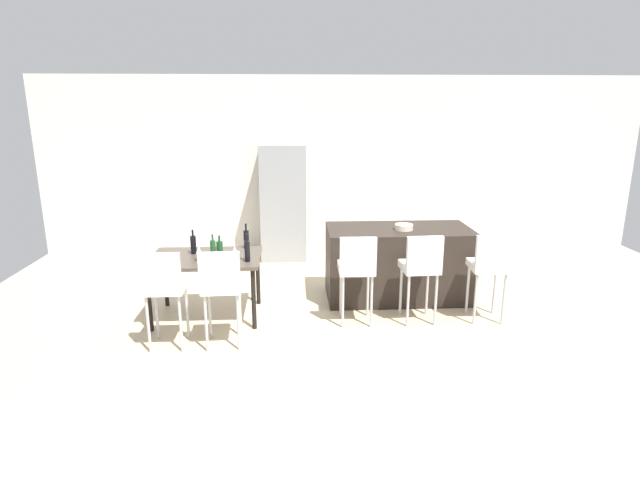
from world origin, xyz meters
The scene contains 19 objects.
ground_plane centered at (0.00, 0.00, 0.00)m, with size 10.00×10.00×0.00m, color #C6B28E.
back_wall centered at (0.00, 3.01, 1.45)m, with size 10.00×0.12×2.90m, color silver.
kitchen_island centered at (0.48, 0.67, 0.46)m, with size 1.82×0.88×0.92m, color black.
bar_chair_left centered at (-0.16, -0.16, 0.70)m, with size 0.41×0.41×1.05m.
bar_chair_middle centered at (0.57, -0.16, 0.70)m, with size 0.42×0.42×1.05m.
bar_chair_right centered at (1.35, -0.16, 0.70)m, with size 0.42×0.42×1.05m.
dining_table centered at (-1.88, 0.14, 0.67)m, with size 1.26×0.86×0.74m.
dining_chair_near centered at (-2.16, -0.65, 0.70)m, with size 0.40×0.40×1.05m.
dining_chair_far centered at (-1.59, -0.65, 0.70)m, with size 0.42×0.42×1.05m.
wine_bottle_end centered at (-1.43, 0.48, 0.86)m, with size 0.07×0.07×0.31m.
wine_bottle_near centered at (-2.03, 0.28, 0.85)m, with size 0.07×0.07×0.29m.
wine_bottle_right centered at (-1.38, -0.07, 0.86)m, with size 0.06×0.06×0.32m.
wine_bottle_far centered at (-1.75, -0.07, 0.87)m, with size 0.06×0.06×0.32m.
wine_bottle_middle centered at (-1.70, 0.06, 0.85)m, with size 0.07×0.07×0.27m.
wine_glass_left centered at (-1.52, -0.04, 0.86)m, with size 0.07×0.07×0.17m.
wine_glass_corner centered at (-1.72, 0.32, 0.86)m, with size 0.07×0.07×0.17m.
wine_glass_inner centered at (-1.92, -0.02, 0.86)m, with size 0.07×0.07×0.17m.
refrigerator centered at (-1.01, 2.57, 0.92)m, with size 0.72×0.68×1.84m, color #939699.
fruit_bowl centered at (0.52, 0.58, 0.96)m, with size 0.23×0.23×0.07m, color beige.
Camera 1 is at (-0.86, -5.53, 2.43)m, focal length 28.58 mm.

